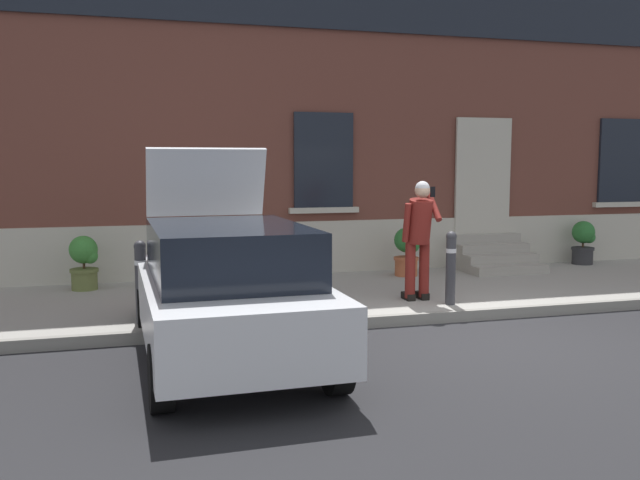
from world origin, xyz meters
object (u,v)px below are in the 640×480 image
bollard_near_person (451,265)px  planter_cream (254,255)px  hatchback_car_white (226,288)px  person_on_phone (419,233)px  planter_olive (84,261)px  planter_terracotta (407,250)px  bollard_far_left (141,279)px  planter_charcoal (584,241)px

bollard_near_person → planter_cream: 3.53m
hatchback_car_white → person_on_phone: size_ratio=2.35×
planter_olive → planter_terracotta: 5.44m
bollard_far_left → planter_terracotta: (4.63, 2.49, -0.11)m
person_on_phone → planter_terracotta: person_on_phone is taller
bollard_near_person → planter_cream: bollard_near_person is taller
bollard_far_left → planter_olive: size_ratio=1.22×
bollard_far_left → planter_cream: bearing=54.2°
hatchback_car_white → planter_charcoal: size_ratio=4.76×
bollard_near_person → planter_charcoal: size_ratio=1.22×
hatchback_car_white → bollard_far_left: hatchback_car_white is taller
bollard_far_left → planter_terracotta: 5.26m
person_on_phone → planter_terracotta: (0.72, 2.12, -0.54)m
hatchback_car_white → planter_cream: bearing=75.5°
person_on_phone → planter_charcoal: person_on_phone is taller
planter_terracotta → bollard_near_person: bearing=-99.1°
planter_charcoal → planter_cream: bearing=-178.5°
hatchback_car_white → bollard_near_person: bearing=22.4°
planter_cream → planter_terracotta: 2.73m
planter_charcoal → planter_olive: bearing=-178.8°
bollard_far_left → person_on_phone: (3.91, 0.37, 0.43)m
hatchback_car_white → planter_charcoal: (7.70, 4.22, -0.19)m
bollard_near_person → planter_olive: (-5.04, 2.62, -0.11)m
planter_terracotta → planter_cream: bearing=176.4°
bollard_far_left → planter_terracotta: size_ratio=1.22×
bollard_near_person → planter_olive: size_ratio=1.22×
planter_charcoal → planter_terracotta: bearing=-175.0°
planter_terracotta → planter_charcoal: size_ratio=1.00×
planter_terracotta → hatchback_car_white: bearing=-134.2°
planter_olive → planter_charcoal: same height
planter_charcoal → bollard_near_person: bearing=-146.8°
planter_cream → bollard_far_left: bearing=-125.8°
planter_olive → planter_cream: 2.72m
bollard_near_person → planter_charcoal: bollard_near_person is taller
hatchback_car_white → person_on_phone: hatchback_car_white is taller
planter_olive → bollard_near_person: bearing=-27.5°
planter_cream → planter_charcoal: size_ratio=1.00×
person_on_phone → planter_cream: (-2.00, 2.29, -0.54)m
hatchback_car_white → bollard_near_person: hatchback_car_white is taller
planter_olive → planter_charcoal: (9.37, 0.20, 0.00)m
bollard_near_person → bollard_far_left: size_ratio=1.00×
hatchback_car_white → person_on_phone: bearing=30.0°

